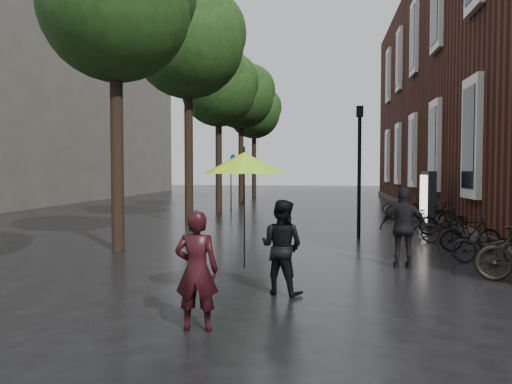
% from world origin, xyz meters
% --- Properties ---
extents(ground, '(120.00, 120.00, 0.00)m').
position_xyz_m(ground, '(0.00, 0.00, 0.00)').
color(ground, black).
extents(street_trees, '(4.33, 34.03, 8.91)m').
position_xyz_m(street_trees, '(-3.99, 15.91, 6.34)').
color(street_trees, black).
rests_on(street_trees, ground).
extents(person_burgundy, '(0.59, 0.40, 1.54)m').
position_xyz_m(person_burgundy, '(-0.51, 1.11, 0.77)').
color(person_burgundy, black).
rests_on(person_burgundy, ground).
extents(person_black, '(0.93, 0.84, 1.56)m').
position_xyz_m(person_black, '(0.41, 3.13, 0.78)').
color(person_black, black).
rests_on(person_black, ground).
extents(lime_umbrella, '(1.22, 1.22, 1.78)m').
position_xyz_m(lime_umbrella, '(-0.06, 2.14, 2.15)').
color(lime_umbrella, black).
rests_on(lime_umbrella, ground).
extents(pedestrian_walking, '(1.01, 0.47, 1.69)m').
position_xyz_m(pedestrian_walking, '(2.76, 5.68, 0.84)').
color(pedestrian_walking, black).
rests_on(pedestrian_walking, ground).
extents(parked_bicycles, '(2.09, 14.32, 1.03)m').
position_xyz_m(parked_bicycles, '(4.64, 11.59, 0.46)').
color(parked_bicycles, black).
rests_on(parked_bicycles, ground).
extents(ad_lightbox, '(0.30, 1.33, 2.00)m').
position_xyz_m(ad_lightbox, '(4.69, 13.02, 1.01)').
color(ad_lightbox, black).
rests_on(ad_lightbox, ground).
extents(lamp_post, '(0.20, 0.20, 3.96)m').
position_xyz_m(lamp_post, '(2.14, 10.28, 2.41)').
color(lamp_post, black).
rests_on(lamp_post, ground).
extents(cycle_sign, '(0.15, 0.51, 2.81)m').
position_xyz_m(cycle_sign, '(-3.37, 18.84, 1.85)').
color(cycle_sign, '#262628').
rests_on(cycle_sign, ground).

